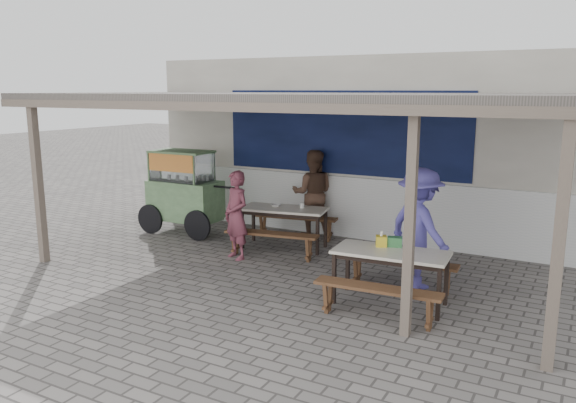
{
  "coord_description": "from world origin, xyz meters",
  "views": [
    {
      "loc": [
        4.12,
        -7.03,
        2.87
      ],
      "look_at": [
        -0.23,
        0.9,
        1.06
      ],
      "focal_mm": 35.0,
      "sensor_mm": 36.0,
      "label": 1
    }
  ],
  "objects_px": {
    "tissue_box": "(381,241)",
    "condiment_jar": "(302,205)",
    "bench_left_wall": "(295,221)",
    "bench_right_street": "(377,295)",
    "donation_box": "(395,242)",
    "bench_right_wall": "(401,267)",
    "patron_wall_side": "(313,193)",
    "patron_street_side": "(236,215)",
    "vendor_cart": "(184,189)",
    "table_right": "(391,257)",
    "table_left": "(284,212)",
    "patron_right_table": "(419,228)",
    "bench_left_street": "(271,239)",
    "condiment_bowl": "(276,205)"
  },
  "relations": [
    {
      "from": "table_left",
      "to": "patron_right_table",
      "type": "height_order",
      "value": "patron_right_table"
    },
    {
      "from": "patron_wall_side",
      "to": "condiment_jar",
      "type": "relative_size",
      "value": 19.13
    },
    {
      "from": "table_right",
      "to": "tissue_box",
      "type": "distance_m",
      "value": 0.29
    },
    {
      "from": "bench_right_street",
      "to": "condiment_jar",
      "type": "bearing_deg",
      "value": 129.24
    },
    {
      "from": "patron_right_table",
      "to": "table_left",
      "type": "bearing_deg",
      "value": 15.2
    },
    {
      "from": "donation_box",
      "to": "patron_wall_side",
      "type": "bearing_deg",
      "value": 134.65
    },
    {
      "from": "donation_box",
      "to": "patron_right_table",
      "type": "bearing_deg",
      "value": 75.93
    },
    {
      "from": "table_left",
      "to": "donation_box",
      "type": "xyz_separation_m",
      "value": [
        2.58,
        -1.5,
        0.14
      ]
    },
    {
      "from": "table_left",
      "to": "patron_right_table",
      "type": "distance_m",
      "value": 2.88
    },
    {
      "from": "tissue_box",
      "to": "donation_box",
      "type": "relative_size",
      "value": 0.74
    },
    {
      "from": "patron_wall_side",
      "to": "condiment_jar",
      "type": "bearing_deg",
      "value": 81.19
    },
    {
      "from": "table_right",
      "to": "patron_street_side",
      "type": "bearing_deg",
      "value": 161.69
    },
    {
      "from": "bench_right_wall",
      "to": "patron_street_side",
      "type": "bearing_deg",
      "value": 173.1
    },
    {
      "from": "bench_right_wall",
      "to": "patron_right_table",
      "type": "height_order",
      "value": "patron_right_table"
    },
    {
      "from": "bench_left_street",
      "to": "donation_box",
      "type": "relative_size",
      "value": 8.4
    },
    {
      "from": "bench_left_wall",
      "to": "patron_wall_side",
      "type": "height_order",
      "value": "patron_wall_side"
    },
    {
      "from": "bench_left_wall",
      "to": "condiment_jar",
      "type": "bearing_deg",
      "value": -60.89
    },
    {
      "from": "patron_street_side",
      "to": "donation_box",
      "type": "bearing_deg",
      "value": 13.23
    },
    {
      "from": "patron_street_side",
      "to": "bench_left_street",
      "type": "bearing_deg",
      "value": 53.68
    },
    {
      "from": "vendor_cart",
      "to": "patron_street_side",
      "type": "height_order",
      "value": "vendor_cart"
    },
    {
      "from": "table_right",
      "to": "donation_box",
      "type": "height_order",
      "value": "donation_box"
    },
    {
      "from": "patron_street_side",
      "to": "patron_wall_side",
      "type": "bearing_deg",
      "value": 100.33
    },
    {
      "from": "bench_left_wall",
      "to": "condiment_jar",
      "type": "distance_m",
      "value": 0.78
    },
    {
      "from": "tissue_box",
      "to": "bench_left_wall",
      "type": "bearing_deg",
      "value": 138.44
    },
    {
      "from": "bench_right_wall",
      "to": "tissue_box",
      "type": "xyz_separation_m",
      "value": [
        -0.15,
        -0.46,
        0.48
      ]
    },
    {
      "from": "vendor_cart",
      "to": "donation_box",
      "type": "height_order",
      "value": "vendor_cart"
    },
    {
      "from": "patron_street_side",
      "to": "donation_box",
      "type": "xyz_separation_m",
      "value": [
        2.97,
        -0.54,
        0.05
      ]
    },
    {
      "from": "tissue_box",
      "to": "condiment_jar",
      "type": "distance_m",
      "value": 2.76
    },
    {
      "from": "bench_right_wall",
      "to": "patron_right_table",
      "type": "bearing_deg",
      "value": 52.39
    },
    {
      "from": "condiment_bowl",
      "to": "patron_street_side",
      "type": "bearing_deg",
      "value": -101.28
    },
    {
      "from": "bench_right_street",
      "to": "vendor_cart",
      "type": "height_order",
      "value": "vendor_cart"
    },
    {
      "from": "vendor_cart",
      "to": "donation_box",
      "type": "xyz_separation_m",
      "value": [
        4.89,
        -1.51,
        -0.09
      ]
    },
    {
      "from": "table_left",
      "to": "bench_left_wall",
      "type": "xyz_separation_m",
      "value": [
        -0.12,
        0.67,
        -0.33
      ]
    },
    {
      "from": "patron_wall_side",
      "to": "patron_street_side",
      "type": "bearing_deg",
      "value": 54.28
    },
    {
      "from": "table_right",
      "to": "patron_wall_side",
      "type": "xyz_separation_m",
      "value": [
        -2.54,
        2.77,
        0.19
      ]
    },
    {
      "from": "patron_wall_side",
      "to": "donation_box",
      "type": "distance_m",
      "value": 3.57
    },
    {
      "from": "condiment_jar",
      "to": "patron_street_side",
      "type": "bearing_deg",
      "value": -120.77
    },
    {
      "from": "table_left",
      "to": "condiment_jar",
      "type": "bearing_deg",
      "value": 20.97
    },
    {
      "from": "vendor_cart",
      "to": "patron_wall_side",
      "type": "distance_m",
      "value": 2.6
    },
    {
      "from": "bench_right_wall",
      "to": "patron_street_side",
      "type": "xyz_separation_m",
      "value": [
        -2.96,
        0.16,
        0.42
      ]
    },
    {
      "from": "condiment_jar",
      "to": "bench_right_wall",
      "type": "bearing_deg",
      "value": -29.6
    },
    {
      "from": "vendor_cart",
      "to": "condiment_jar",
      "type": "bearing_deg",
      "value": 2.65
    },
    {
      "from": "bench_left_street",
      "to": "bench_left_wall",
      "type": "distance_m",
      "value": 1.35
    },
    {
      "from": "donation_box",
      "to": "bench_right_wall",
      "type": "bearing_deg",
      "value": 91.9
    },
    {
      "from": "bench_right_street",
      "to": "vendor_cart",
      "type": "bearing_deg",
      "value": 150.69
    },
    {
      "from": "bench_left_wall",
      "to": "bench_right_street",
      "type": "relative_size",
      "value": 1.03
    },
    {
      "from": "table_left",
      "to": "bench_right_street",
      "type": "height_order",
      "value": "table_left"
    },
    {
      "from": "tissue_box",
      "to": "condiment_jar",
      "type": "xyz_separation_m",
      "value": [
        -2.13,
        1.75,
        -0.03
      ]
    },
    {
      "from": "bench_right_street",
      "to": "patron_street_side",
      "type": "distance_m",
      "value": 3.37
    },
    {
      "from": "patron_right_table",
      "to": "bench_left_street",
      "type": "bearing_deg",
      "value": 28.38
    }
  ]
}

